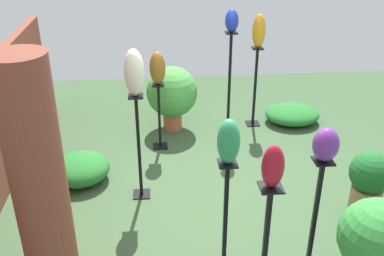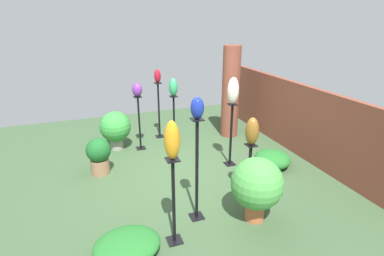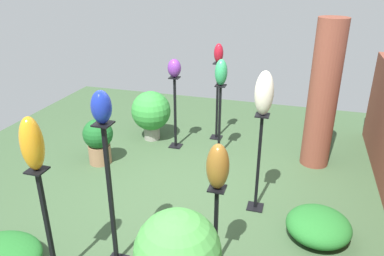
{
  "view_description": "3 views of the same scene",
  "coord_description": "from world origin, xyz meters",
  "px_view_note": "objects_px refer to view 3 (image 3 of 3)",
  "views": [
    {
      "loc": [
        -4.37,
        0.71,
        3.1
      ],
      "look_at": [
        0.05,
        0.32,
        0.86
      ],
      "focal_mm": 42.0,
      "sensor_mm": 36.0,
      "label": 1
    },
    {
      "loc": [
        4.91,
        -1.68,
        2.84
      ],
      "look_at": [
        -0.19,
        0.19,
        0.8
      ],
      "focal_mm": 28.0,
      "sensor_mm": 36.0,
      "label": 2
    },
    {
      "loc": [
        4.1,
        1.29,
        2.82
      ],
      "look_at": [
        0.21,
        0.12,
        1.07
      ],
      "focal_mm": 35.0,
      "sensor_mm": 36.0,
      "label": 3
    }
  ],
  "objects_px": {
    "pedestal_violet": "(175,116)",
    "potted_plant_walkway_edge": "(98,139)",
    "pedestal_amber": "(49,232)",
    "brick_pillar": "(323,96)",
    "pedestal_ivory": "(258,167)",
    "pedestal_jade": "(219,124)",
    "art_vase_violet": "(174,68)",
    "potted_plant_back_center": "(151,112)",
    "art_vase_jade": "(221,72)",
    "pedestal_bronze": "(216,233)",
    "art_vase_amber": "(32,144)",
    "pedestal_cobalt": "(111,203)",
    "pedestal_ruby": "(217,105)",
    "art_vase_cobalt": "(101,107)",
    "art_vase_ivory": "(264,93)",
    "art_vase_bronze": "(218,166)",
    "potted_plant_near_pillar": "(178,255)",
    "art_vase_ruby": "(219,53)"
  },
  "relations": [
    {
      "from": "pedestal_violet",
      "to": "potted_plant_walkway_edge",
      "type": "bearing_deg",
      "value": -46.97
    },
    {
      "from": "pedestal_amber",
      "to": "brick_pillar",
      "type": "bearing_deg",
      "value": 142.98
    },
    {
      "from": "pedestal_amber",
      "to": "pedestal_ivory",
      "type": "distance_m",
      "value": 2.44
    },
    {
      "from": "pedestal_jade",
      "to": "art_vase_violet",
      "type": "bearing_deg",
      "value": -96.97
    },
    {
      "from": "potted_plant_back_center",
      "to": "art_vase_jade",
      "type": "bearing_deg",
      "value": 77.92
    },
    {
      "from": "pedestal_bronze",
      "to": "art_vase_amber",
      "type": "relative_size",
      "value": 1.94
    },
    {
      "from": "art_vase_amber",
      "to": "pedestal_cobalt",
      "type": "bearing_deg",
      "value": 129.28
    },
    {
      "from": "pedestal_ruby",
      "to": "potted_plant_back_center",
      "type": "height_order",
      "value": "pedestal_ruby"
    },
    {
      "from": "pedestal_amber",
      "to": "art_vase_cobalt",
      "type": "xyz_separation_m",
      "value": [
        -0.38,
        0.46,
        1.15
      ]
    },
    {
      "from": "pedestal_jade",
      "to": "pedestal_violet",
      "type": "bearing_deg",
      "value": -96.97
    },
    {
      "from": "pedestal_bronze",
      "to": "pedestal_ivory",
      "type": "relative_size",
      "value": 0.74
    },
    {
      "from": "pedestal_ivory",
      "to": "art_vase_ivory",
      "type": "bearing_deg",
      "value": 90.0
    },
    {
      "from": "brick_pillar",
      "to": "art_vase_jade",
      "type": "relative_size",
      "value": 5.56
    },
    {
      "from": "pedestal_jade",
      "to": "potted_plant_walkway_edge",
      "type": "distance_m",
      "value": 1.89
    },
    {
      "from": "art_vase_bronze",
      "to": "pedestal_cobalt",
      "type": "bearing_deg",
      "value": -77.54
    },
    {
      "from": "brick_pillar",
      "to": "potted_plant_near_pillar",
      "type": "relative_size",
      "value": 2.25
    },
    {
      "from": "art_vase_amber",
      "to": "art_vase_violet",
      "type": "bearing_deg",
      "value": 177.15
    },
    {
      "from": "pedestal_ruby",
      "to": "art_vase_ruby",
      "type": "height_order",
      "value": "art_vase_ruby"
    },
    {
      "from": "art_vase_violet",
      "to": "potted_plant_back_center",
      "type": "xyz_separation_m",
      "value": [
        -0.18,
        -0.51,
        -0.86
      ]
    },
    {
      "from": "pedestal_cobalt",
      "to": "art_vase_jade",
      "type": "height_order",
      "value": "art_vase_jade"
    },
    {
      "from": "pedestal_jade",
      "to": "art_vase_amber",
      "type": "xyz_separation_m",
      "value": [
        3.04,
        -0.93,
        0.93
      ]
    },
    {
      "from": "art_vase_ivory",
      "to": "potted_plant_near_pillar",
      "type": "relative_size",
      "value": 0.52
    },
    {
      "from": "pedestal_bronze",
      "to": "potted_plant_near_pillar",
      "type": "height_order",
      "value": "potted_plant_near_pillar"
    },
    {
      "from": "pedestal_violet",
      "to": "pedestal_ivory",
      "type": "relative_size",
      "value": 0.96
    },
    {
      "from": "pedestal_violet",
      "to": "pedestal_cobalt",
      "type": "distance_m",
      "value": 2.78
    },
    {
      "from": "pedestal_bronze",
      "to": "pedestal_ruby",
      "type": "distance_m",
      "value": 3.17
    },
    {
      "from": "pedestal_ivory",
      "to": "potted_plant_walkway_edge",
      "type": "distance_m",
      "value": 2.55
    },
    {
      "from": "brick_pillar",
      "to": "potted_plant_near_pillar",
      "type": "height_order",
      "value": "brick_pillar"
    },
    {
      "from": "pedestal_jade",
      "to": "pedestal_amber",
      "type": "distance_m",
      "value": 3.18
    },
    {
      "from": "art_vase_amber",
      "to": "art_vase_bronze",
      "type": "height_order",
      "value": "art_vase_amber"
    },
    {
      "from": "art_vase_jade",
      "to": "art_vase_ruby",
      "type": "xyz_separation_m",
      "value": [
        -0.64,
        -0.19,
        0.15
      ]
    },
    {
      "from": "pedestal_bronze",
      "to": "potted_plant_walkway_edge",
      "type": "height_order",
      "value": "pedestal_bronze"
    },
    {
      "from": "pedestal_violet",
      "to": "pedestal_ruby",
      "type": "bearing_deg",
      "value": 132.87
    },
    {
      "from": "art_vase_ruby",
      "to": "pedestal_jade",
      "type": "bearing_deg",
      "value": 16.56
    },
    {
      "from": "pedestal_ivory",
      "to": "art_vase_ivory",
      "type": "xyz_separation_m",
      "value": [
        0.0,
        0.0,
        0.94
      ]
    },
    {
      "from": "art_vase_amber",
      "to": "art_vase_violet",
      "type": "height_order",
      "value": "art_vase_amber"
    },
    {
      "from": "pedestal_violet",
      "to": "potted_plant_back_center",
      "type": "relative_size",
      "value": 1.4
    },
    {
      "from": "pedestal_bronze",
      "to": "pedestal_amber",
      "type": "bearing_deg",
      "value": -67.71
    },
    {
      "from": "art_vase_amber",
      "to": "art_vase_violet",
      "type": "distance_m",
      "value": 3.14
    },
    {
      "from": "pedestal_violet",
      "to": "art_vase_ivory",
      "type": "bearing_deg",
      "value": 48.15
    },
    {
      "from": "pedestal_jade",
      "to": "pedestal_bronze",
      "type": "bearing_deg",
      "value": 12.14
    },
    {
      "from": "pedestal_violet",
      "to": "art_vase_jade",
      "type": "distance_m",
      "value": 1.13
    },
    {
      "from": "pedestal_ruby",
      "to": "pedestal_bronze",
      "type": "bearing_deg",
      "value": 13.07
    },
    {
      "from": "art_vase_amber",
      "to": "art_vase_ivory",
      "type": "relative_size",
      "value": 0.95
    },
    {
      "from": "art_vase_bronze",
      "to": "art_vase_ruby",
      "type": "height_order",
      "value": "art_vase_ruby"
    },
    {
      "from": "pedestal_ivory",
      "to": "art_vase_bronze",
      "type": "xyz_separation_m",
      "value": [
        1.15,
        -0.25,
        0.59
      ]
    },
    {
      "from": "potted_plant_back_center",
      "to": "art_vase_ruby",
      "type": "bearing_deg",
      "value": 108.36
    },
    {
      "from": "art_vase_jade",
      "to": "art_vase_cobalt",
      "type": "xyz_separation_m",
      "value": [
        2.66,
        -0.47,
        0.33
      ]
    },
    {
      "from": "pedestal_ivory",
      "to": "art_vase_jade",
      "type": "height_order",
      "value": "art_vase_jade"
    },
    {
      "from": "pedestal_ruby",
      "to": "art_vase_bronze",
      "type": "relative_size",
      "value": 3.05
    }
  ]
}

